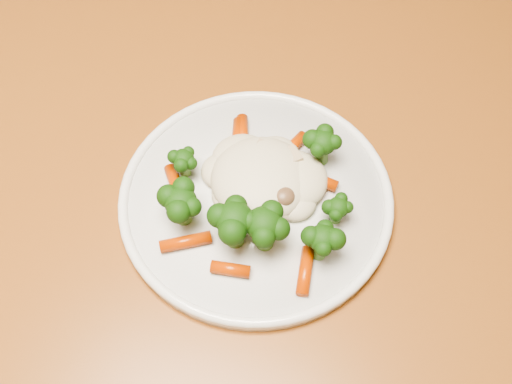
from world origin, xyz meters
TOP-DOWN VIEW (x-y plane):
  - dining_table at (-0.26, -0.18)m, footprint 1.26×1.01m
  - plate at (-0.33, -0.26)m, footprint 0.27×0.27m
  - meal at (-0.32, -0.27)m, footprint 0.19×0.18m

SIDE VIEW (x-z plane):
  - dining_table at x=-0.26m, z-range 0.26..1.01m
  - plate at x=-0.33m, z-range 0.75..0.76m
  - meal at x=-0.32m, z-range 0.76..0.81m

